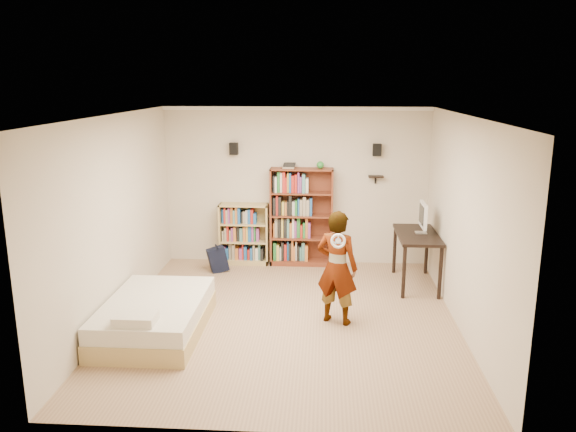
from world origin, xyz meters
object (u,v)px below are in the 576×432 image
Objects in this scene: computer_desk at (416,259)px; person at (337,267)px; daybed at (155,312)px; tall_bookshelf at (301,217)px; low_bookshelf at (244,234)px.

person is at bearing -130.65° from computer_desk.
tall_bookshelf is at bearing 58.72° from daybed.
tall_bookshelf is 1.04m from low_bookshelf.
tall_bookshelf is 1.38× the size of computer_desk.
computer_desk is 1.96m from person.
person is (0.56, -2.38, -0.09)m from tall_bookshelf.
computer_desk is at bearing -26.65° from tall_bookshelf.
low_bookshelf is 0.70× the size of person.
person is at bearing -56.78° from low_bookshelf.
low_bookshelf is 0.86× the size of computer_desk.
low_bookshelf reaches higher than daybed.
person is at bearing -76.73° from tall_bookshelf.
computer_desk is (1.82, -0.91, -0.43)m from tall_bookshelf.
daybed is (-0.74, -2.85, -0.26)m from low_bookshelf.
computer_desk is at bearing 28.59° from daybed.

